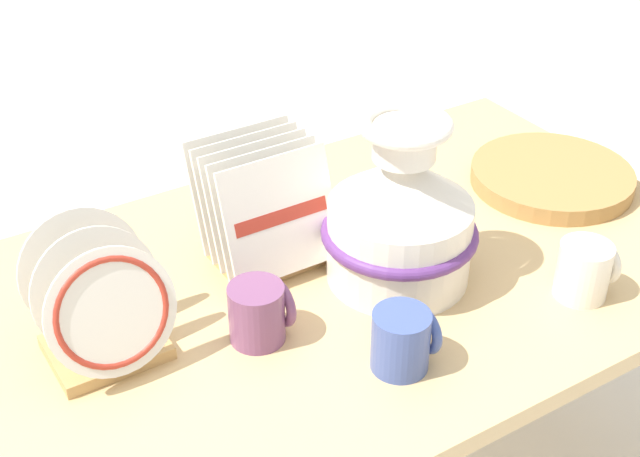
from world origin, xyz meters
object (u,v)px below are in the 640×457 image
(dish_rack_round_plates, at_px, (103,314))
(mug_cream_glaze, at_px, (585,270))
(ceramic_vase, at_px, (400,215))
(wicker_charger_stack, at_px, (552,177))
(mug_plum_glaze, at_px, (260,312))
(dish_rack_square_plates, at_px, (264,215))
(mug_cobalt_glaze, at_px, (403,339))

(dish_rack_round_plates, relative_size, mug_cream_glaze, 2.19)
(ceramic_vase, relative_size, dish_rack_round_plates, 1.41)
(ceramic_vase, relative_size, wicker_charger_stack, 0.93)
(mug_cream_glaze, height_order, mug_plum_glaze, same)
(wicker_charger_stack, relative_size, mug_cream_glaze, 3.33)
(dish_rack_square_plates, bearing_deg, mug_cobalt_glaze, -83.44)
(ceramic_vase, xyz_separation_m, mug_cobalt_glaze, (-0.13, -0.19, -0.08))
(ceramic_vase, distance_m, wicker_charger_stack, 0.49)
(wicker_charger_stack, height_order, mug_cream_glaze, mug_cream_glaze)
(ceramic_vase, height_order, mug_cream_glaze, ceramic_vase)
(dish_rack_square_plates, xyz_separation_m, mug_cobalt_glaze, (0.04, -0.36, -0.05))
(dish_rack_square_plates, bearing_deg, ceramic_vase, -44.22)
(ceramic_vase, distance_m, mug_plum_glaze, 0.30)
(dish_rack_square_plates, xyz_separation_m, mug_plum_glaze, (-0.11, -0.19, -0.05))
(dish_rack_square_plates, distance_m, mug_plum_glaze, 0.22)
(wicker_charger_stack, xyz_separation_m, mug_cream_glaze, (-0.22, -0.30, 0.03))
(ceramic_vase, bearing_deg, dish_rack_round_plates, 172.67)
(mug_plum_glaze, bearing_deg, mug_cobalt_glaze, -48.60)
(ceramic_vase, distance_m, dish_rack_round_plates, 0.52)
(dish_rack_round_plates, height_order, mug_cream_glaze, dish_rack_round_plates)
(dish_rack_square_plates, height_order, wicker_charger_stack, dish_rack_square_plates)
(mug_plum_glaze, bearing_deg, mug_cream_glaze, -20.05)
(dish_rack_round_plates, bearing_deg, mug_plum_glaze, -20.43)
(wicker_charger_stack, distance_m, mug_cobalt_glaze, 0.66)
(wicker_charger_stack, bearing_deg, dish_rack_square_plates, 173.11)
(mug_cream_glaze, bearing_deg, ceramic_vase, 138.78)
(mug_plum_glaze, bearing_deg, ceramic_vase, 3.62)
(dish_rack_round_plates, xyz_separation_m, wicker_charger_stack, (0.98, 0.03, -0.07))
(dish_rack_round_plates, bearing_deg, mug_cobalt_glaze, -34.31)
(ceramic_vase, relative_size, mug_cream_glaze, 3.09)
(mug_cobalt_glaze, relative_size, mug_cream_glaze, 1.00)
(wicker_charger_stack, distance_m, mug_cream_glaze, 0.38)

